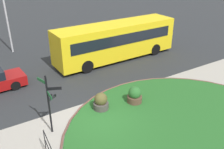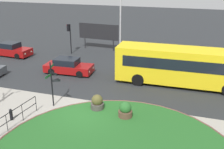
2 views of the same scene
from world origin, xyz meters
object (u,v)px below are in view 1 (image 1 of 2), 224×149
at_px(signpost_directional, 49,100).
at_px(planter_near_signpost, 101,103).
at_px(lamppost_tall, 3,0).
at_px(planter_kerbside, 135,96).
at_px(bus_yellow, 116,40).

relative_size(signpost_directional, planter_near_signpost, 2.91).
bearing_deg(signpost_directional, lamppost_tall, 86.16).
bearing_deg(lamppost_tall, planter_kerbside, -72.12).
height_order(bus_yellow, planter_near_signpost, bus_yellow).
relative_size(bus_yellow, planter_near_signpost, 9.88).
height_order(signpost_directional, bus_yellow, signpost_directional).
relative_size(signpost_directional, planter_kerbside, 2.87).
xyz_separation_m(lamppost_tall, planter_kerbside, (4.25, -13.17, -4.16)).
distance_m(signpost_directional, bus_yellow, 10.47).
bearing_deg(planter_near_signpost, lamppost_tall, 99.69).
xyz_separation_m(signpost_directional, planter_near_signpost, (3.05, 0.40, -1.38)).
distance_m(bus_yellow, lamppost_tall, 10.21).
bearing_deg(bus_yellow, planter_kerbside, -115.54).
distance_m(signpost_directional, planter_near_signpost, 3.38).
relative_size(planter_near_signpost, planter_kerbside, 0.99).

